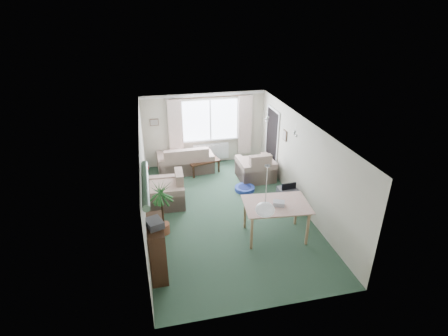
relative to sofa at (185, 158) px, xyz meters
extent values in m
plane|color=#294432|center=(0.73, -2.75, -0.44)|extent=(6.50, 6.50, 0.00)
cube|color=white|center=(0.93, 0.48, 1.06)|extent=(1.80, 0.03, 1.30)
cube|color=black|center=(0.93, 0.40, 1.83)|extent=(2.60, 0.03, 0.03)
cube|color=beige|center=(-0.22, 0.38, 0.83)|extent=(0.45, 0.08, 2.00)
cube|color=beige|center=(2.08, 0.38, 0.83)|extent=(0.45, 0.08, 2.00)
cube|color=white|center=(0.93, 0.44, -0.04)|extent=(1.20, 0.10, 0.55)
cube|color=black|center=(2.72, -0.55, 0.56)|extent=(0.03, 0.95, 2.00)
sphere|color=white|center=(0.93, -5.05, 1.04)|extent=(0.36, 0.36, 0.36)
cylinder|color=#196626|center=(-1.19, -5.05, 1.84)|extent=(1.60, 1.60, 0.12)
sphere|color=silver|center=(2.03, -1.85, 1.78)|extent=(0.20, 0.20, 0.20)
sphere|color=silver|center=(2.33, -3.05, 1.78)|extent=(0.20, 0.20, 0.20)
cube|color=brown|center=(-0.87, 0.48, 1.11)|extent=(0.28, 0.03, 0.22)
cube|color=brown|center=(2.71, -1.55, 1.11)|extent=(0.03, 0.24, 0.30)
cube|color=beige|center=(0.00, 0.00, 0.00)|extent=(1.77, 0.97, 0.88)
cube|color=beige|center=(2.05, -1.03, 0.03)|extent=(1.08, 1.03, 0.94)
cube|color=tan|center=(-0.77, -1.93, 0.02)|extent=(1.01, 1.06, 0.92)
cube|color=black|center=(0.54, -0.27, -0.22)|extent=(1.09, 0.79, 0.44)
cube|color=#53352A|center=(0.43, -0.32, 0.08)|extent=(0.12, 0.06, 0.16)
cube|color=black|center=(-1.11, -4.59, 0.14)|extent=(0.32, 0.95, 1.15)
cube|color=#38383D|center=(-1.11, -4.67, 0.78)|extent=(0.38, 0.42, 0.14)
cylinder|color=#1D552C|center=(-0.92, -3.29, 0.24)|extent=(0.62, 0.62, 1.36)
cube|color=tan|center=(1.60, -3.97, -0.01)|extent=(1.45, 1.04, 0.85)
cube|color=silver|center=(1.63, -4.05, 0.48)|extent=(0.30, 0.26, 0.12)
cube|color=#323136|center=(2.43, -2.74, -0.20)|extent=(0.52, 0.57, 0.48)
cylinder|color=#204796|center=(1.52, -1.71, -0.38)|extent=(0.57, 0.57, 0.11)
camera|label=1|loc=(-1.04, -10.29, 4.55)|focal=28.00mm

